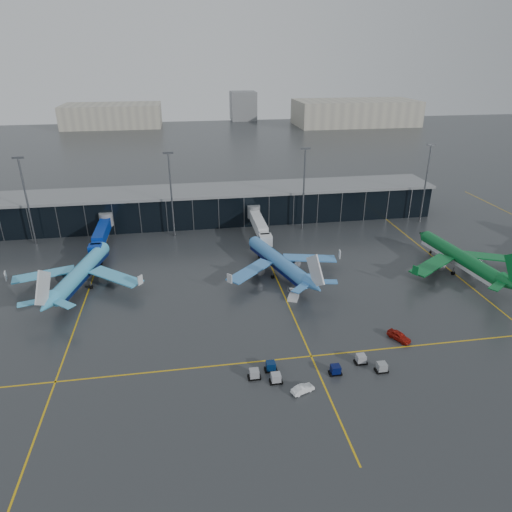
{
  "coord_description": "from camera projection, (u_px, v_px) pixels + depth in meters",
  "views": [
    {
      "loc": [
        -11.08,
        -81.6,
        51.45
      ],
      "look_at": [
        5.0,
        18.0,
        6.0
      ],
      "focal_mm": 32.0,
      "sensor_mm": 36.0,
      "label": 1
    }
  ],
  "objects": [
    {
      "name": "airliner_aer_lingus",
      "position": [
        461.0,
        249.0,
        114.71
      ],
      "size": [
        37.71,
        41.84,
        11.79
      ],
      "primitive_type": null,
      "rotation": [
        0.0,
        0.0,
        0.11
      ],
      "color": "#0B6229",
      "rests_on": "ground"
    },
    {
      "name": "jet_bridges",
      "position": [
        101.0,
        234.0,
        127.93
      ],
      "size": [
        94.0,
        27.5,
        7.2
      ],
      "color": "#595B60",
      "rests_on": "ground"
    },
    {
      "name": "taxi_lines",
      "position": [
        282.0,
        291.0,
        107.19
      ],
      "size": [
        220.0,
        120.0,
        0.02
      ],
      "color": "gold",
      "rests_on": "ground"
    },
    {
      "name": "distant_hangars",
      "position": [
        262.0,
        113.0,
        342.93
      ],
      "size": [
        260.0,
        71.0,
        22.0
      ],
      "color": "#B2AD99",
      "rests_on": "ground"
    },
    {
      "name": "ground",
      "position": [
        246.0,
        318.0,
        96.19
      ],
      "size": [
        600.0,
        600.0,
        0.0
      ],
      "primitive_type": "plane",
      "color": "#282B2D",
      "rests_on": "ground"
    },
    {
      "name": "airliner_arkefly",
      "position": [
        80.0,
        263.0,
        107.48
      ],
      "size": [
        40.54,
        43.98,
        11.54
      ],
      "primitive_type": null,
      "rotation": [
        0.0,
        0.0,
        -0.23
      ],
      "color": "#43AEDE",
      "rests_on": "ground"
    },
    {
      "name": "flood_masts",
      "position": [
        239.0,
        189.0,
        136.25
      ],
      "size": [
        203.0,
        0.5,
        25.5
      ],
      "color": "#595B60",
      "rests_on": "ground"
    },
    {
      "name": "baggage_carts",
      "position": [
        314.0,
        369.0,
        79.46
      ],
      "size": [
        24.57,
        4.86,
        1.7
      ],
      "color": "black",
      "rests_on": "ground"
    },
    {
      "name": "service_van_white",
      "position": [
        303.0,
        389.0,
        75.03
      ],
      "size": [
        4.25,
        2.75,
        1.32
      ],
      "primitive_type": "imported",
      "rotation": [
        0.0,
        0.0,
        1.94
      ],
      "color": "white",
      "rests_on": "ground"
    },
    {
      "name": "terminal_pier",
      "position": [
        220.0,
        204.0,
        149.77
      ],
      "size": [
        142.0,
        17.0,
        10.7
      ],
      "color": "black",
      "rests_on": "ground"
    },
    {
      "name": "service_van_red",
      "position": [
        399.0,
        336.0,
        88.65
      ],
      "size": [
        3.94,
        5.21,
        1.65
      ],
      "primitive_type": "imported",
      "rotation": [
        0.0,
        0.0,
        0.47
      ],
      "color": "#99140B",
      "rests_on": "ground"
    },
    {
      "name": "mobile_airstair",
      "position": [
        293.0,
        296.0,
        103.33
      ],
      "size": [
        3.28,
        3.81,
        3.45
      ],
      "rotation": [
        0.0,
        0.0,
        -0.41
      ],
      "color": "silver",
      "rests_on": "ground"
    },
    {
      "name": "airliner_klm_near",
      "position": [
        278.0,
        253.0,
        113.16
      ],
      "size": [
        41.39,
        44.31,
        11.2
      ],
      "primitive_type": null,
      "rotation": [
        0.0,
        0.0,
        0.3
      ],
      "color": "#3E82CD",
      "rests_on": "ground"
    }
  ]
}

